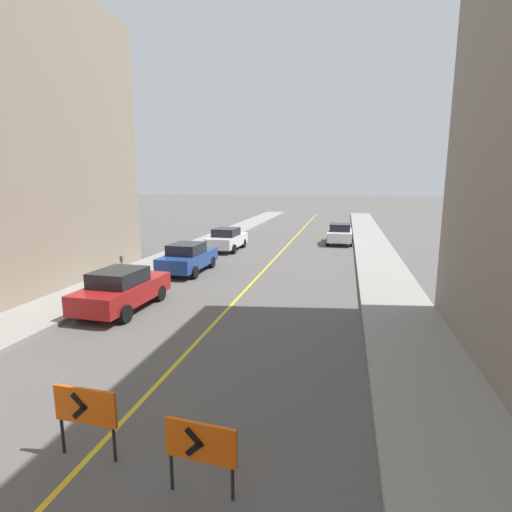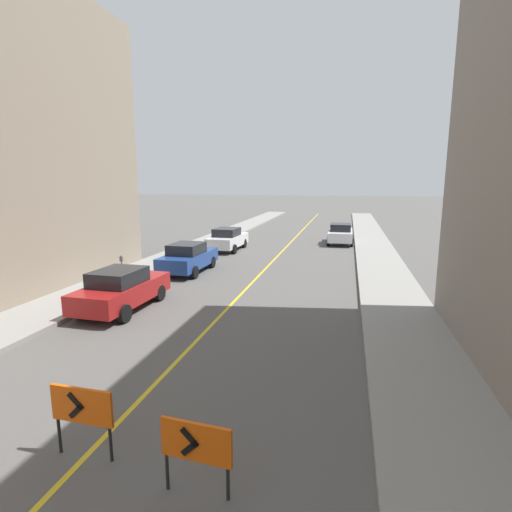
{
  "view_description": "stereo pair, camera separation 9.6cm",
  "coord_description": "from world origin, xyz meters",
  "px_view_note": "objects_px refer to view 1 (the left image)",
  "views": [
    {
      "loc": [
        4.26,
        9.47,
        4.8
      ],
      "look_at": [
        -0.19,
        29.28,
        1.0
      ],
      "focal_mm": 28.0,
      "sensor_mm": 36.0,
      "label": 1
    },
    {
      "loc": [
        4.35,
        9.49,
        4.8
      ],
      "look_at": [
        -0.19,
        29.28,
        1.0
      ],
      "focal_mm": 28.0,
      "sensor_mm": 36.0,
      "label": 2
    }
  ],
  "objects_px": {
    "parked_car_curb_near": "(122,289)",
    "arrow_barricade_primary": "(85,409)",
    "parked_car_opposite_side": "(340,234)",
    "parked_car_curb_far": "(227,239)",
    "parking_meter_far_curb": "(122,265)",
    "arrow_barricade_secondary": "(200,445)",
    "parked_car_curb_mid": "(188,258)"
  },
  "relations": [
    {
      "from": "parked_car_curb_near",
      "to": "arrow_barricade_primary",
      "type": "bearing_deg",
      "value": -61.08
    },
    {
      "from": "arrow_barricade_primary",
      "to": "parked_car_opposite_side",
      "type": "distance_m",
      "value": 26.4
    },
    {
      "from": "parked_car_curb_near",
      "to": "parked_car_curb_far",
      "type": "distance_m",
      "value": 13.68
    },
    {
      "from": "arrow_barricade_primary",
      "to": "parked_car_curb_near",
      "type": "height_order",
      "value": "parked_car_curb_near"
    },
    {
      "from": "parked_car_curb_near",
      "to": "parked_car_opposite_side",
      "type": "xyz_separation_m",
      "value": [
        7.73,
        18.52,
        0.0
      ]
    },
    {
      "from": "parking_meter_far_curb",
      "to": "arrow_barricade_secondary",
      "type": "bearing_deg",
      "value": -54.04
    },
    {
      "from": "parked_car_opposite_side",
      "to": "parked_car_curb_near",
      "type": "bearing_deg",
      "value": -112.75
    },
    {
      "from": "arrow_barricade_primary",
      "to": "parked_car_curb_mid",
      "type": "xyz_separation_m",
      "value": [
        -3.86,
        14.11,
        -0.13
      ]
    },
    {
      "from": "arrow_barricade_primary",
      "to": "parked_car_curb_mid",
      "type": "bearing_deg",
      "value": 107.24
    },
    {
      "from": "parked_car_curb_far",
      "to": "parked_car_opposite_side",
      "type": "relative_size",
      "value": 1.02
    },
    {
      "from": "arrow_barricade_secondary",
      "to": "parked_car_opposite_side",
      "type": "height_order",
      "value": "parked_car_opposite_side"
    },
    {
      "from": "parked_car_curb_near",
      "to": "parked_car_opposite_side",
      "type": "bearing_deg",
      "value": 69.32
    },
    {
      "from": "arrow_barricade_primary",
      "to": "parked_car_opposite_side",
      "type": "bearing_deg",
      "value": 83.48
    },
    {
      "from": "parked_car_curb_mid",
      "to": "parking_meter_far_curb",
      "type": "bearing_deg",
      "value": -108.42
    },
    {
      "from": "arrow_barricade_primary",
      "to": "parked_car_curb_far",
      "type": "distance_m",
      "value": 21.62
    },
    {
      "from": "arrow_barricade_primary",
      "to": "parking_meter_far_curb",
      "type": "relative_size",
      "value": 0.92
    },
    {
      "from": "parked_car_curb_mid",
      "to": "parked_car_curb_far",
      "type": "xyz_separation_m",
      "value": [
        0.01,
        7.17,
        0.0
      ]
    },
    {
      "from": "arrow_barricade_secondary",
      "to": "parking_meter_far_curb",
      "type": "relative_size",
      "value": 0.86
    },
    {
      "from": "parked_car_opposite_side",
      "to": "parked_car_curb_mid",
      "type": "bearing_deg",
      "value": -122.89
    },
    {
      "from": "parked_car_curb_near",
      "to": "parked_car_curb_far",
      "type": "height_order",
      "value": "same"
    },
    {
      "from": "arrow_barricade_primary",
      "to": "parked_car_curb_mid",
      "type": "distance_m",
      "value": 14.63
    },
    {
      "from": "arrow_barricade_primary",
      "to": "parked_car_curb_near",
      "type": "xyz_separation_m",
      "value": [
        -3.86,
        7.6,
        -0.13
      ]
    },
    {
      "from": "parked_car_curb_mid",
      "to": "parking_meter_far_curb",
      "type": "xyz_separation_m",
      "value": [
        -1.47,
        -4.03,
        0.37
      ]
    },
    {
      "from": "arrow_barricade_secondary",
      "to": "parked_car_opposite_side",
      "type": "xyz_separation_m",
      "value": [
        1.63,
        26.49,
        -0.06
      ]
    },
    {
      "from": "arrow_barricade_primary",
      "to": "parked_car_curb_far",
      "type": "xyz_separation_m",
      "value": [
        -3.85,
        21.28,
        -0.13
      ]
    },
    {
      "from": "arrow_barricade_secondary",
      "to": "parked_car_curb_near",
      "type": "xyz_separation_m",
      "value": [
        -6.1,
        7.97,
        -0.06
      ]
    },
    {
      "from": "parked_car_curb_near",
      "to": "parking_meter_far_curb",
      "type": "bearing_deg",
      "value": 122.76
    },
    {
      "from": "arrow_barricade_secondary",
      "to": "parked_car_curb_far",
      "type": "relative_size",
      "value": 0.28
    },
    {
      "from": "arrow_barricade_secondary",
      "to": "parked_car_opposite_side",
      "type": "distance_m",
      "value": 26.54
    },
    {
      "from": "parked_car_curb_near",
      "to": "parked_car_curb_mid",
      "type": "distance_m",
      "value": 6.51
    },
    {
      "from": "arrow_barricade_secondary",
      "to": "parked_car_curb_far",
      "type": "xyz_separation_m",
      "value": [
        -6.1,
        21.65,
        -0.06
      ]
    },
    {
      "from": "arrow_barricade_secondary",
      "to": "parked_car_curb_mid",
      "type": "bearing_deg",
      "value": 117.75
    }
  ]
}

